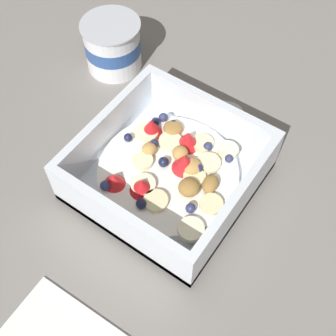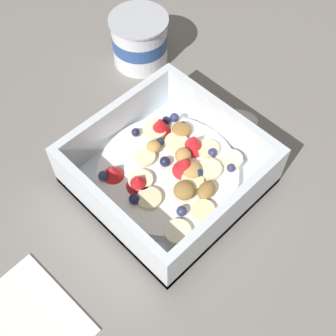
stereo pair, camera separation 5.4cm
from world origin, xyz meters
The scene contains 4 objects.
ground_plane centered at (0.00, 0.00, 0.00)m, with size 2.40×2.40×0.00m, color gray.
fruit_bowl centered at (-0.01, 0.01, 0.02)m, with size 0.19×0.19×0.07m.
spoon centered at (0.12, 0.04, 0.00)m, with size 0.09×0.16×0.01m.
yogurt_cup centered at (0.11, 0.20, 0.04)m, with size 0.08×0.08×0.07m.
Camera 1 is at (-0.25, -0.16, 0.48)m, focal length 48.37 mm.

